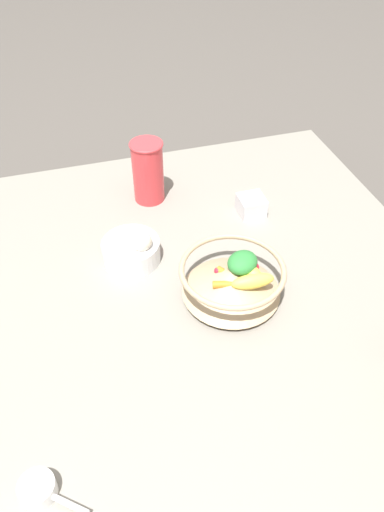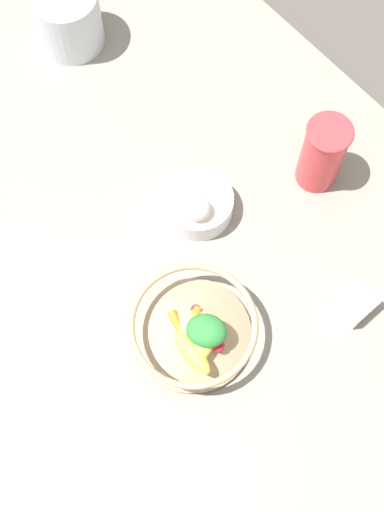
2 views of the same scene
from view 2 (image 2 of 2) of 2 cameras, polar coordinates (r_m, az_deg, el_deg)
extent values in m
plane|color=#4C4742|center=(1.15, -8.26, -2.99)|extent=(6.00, 6.00, 0.00)
cube|color=gray|center=(1.13, -8.39, -2.68)|extent=(1.16, 1.16, 0.04)
cylinder|color=tan|center=(1.07, 0.08, -6.34)|extent=(0.10, 0.10, 0.01)
cone|color=tan|center=(1.04, 0.09, -5.89)|extent=(0.18, 0.18, 0.05)
torus|color=tan|center=(1.01, 0.09, -5.49)|extent=(0.19, 0.19, 0.01)
ellipsoid|color=#EFD64C|center=(1.01, 0.01, -7.73)|extent=(0.08, 0.03, 0.03)
ellipsoid|color=#EFD64C|center=(1.02, 1.03, -6.68)|extent=(0.06, 0.07, 0.03)
cylinder|color=orange|center=(1.03, 0.15, -5.06)|extent=(0.03, 0.04, 0.01)
cylinder|color=orange|center=(1.03, -1.06, -5.70)|extent=(0.05, 0.03, 0.01)
sphere|color=red|center=(1.04, 0.28, -4.26)|extent=(0.01, 0.01, 0.01)
sphere|color=red|center=(1.02, 2.13, -7.23)|extent=(0.02, 0.02, 0.02)
sphere|color=red|center=(1.02, -0.51, -7.13)|extent=(0.01, 0.01, 0.01)
sphere|color=red|center=(1.03, 0.14, -5.74)|extent=(0.01, 0.01, 0.01)
ellipsoid|color=#2D7F38|center=(1.01, 1.16, -6.01)|extent=(0.08, 0.07, 0.03)
cylinder|color=silver|center=(1.29, -9.87, 18.21)|extent=(0.11, 0.11, 0.11)
cylinder|color=white|center=(1.26, -10.23, 19.53)|extent=(0.10, 0.10, 0.02)
cylinder|color=#DB383D|center=(1.13, 10.40, 8.02)|extent=(0.07, 0.07, 0.14)
torus|color=#DB383D|center=(1.07, 11.00, 9.74)|extent=(0.07, 0.07, 0.01)
cube|color=silver|center=(1.10, 12.89, -3.59)|extent=(0.05, 0.05, 0.04)
cube|color=brown|center=(1.10, 12.82, -3.69)|extent=(0.05, 0.05, 0.02)
cylinder|color=white|center=(1.13, 0.52, 4.17)|extent=(0.11, 0.11, 0.04)
sphere|color=silver|center=(1.08, 0.49, 3.78)|extent=(0.04, 0.04, 0.04)
camera|label=1|loc=(0.70, -56.92, -4.58)|focal=35.00mm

